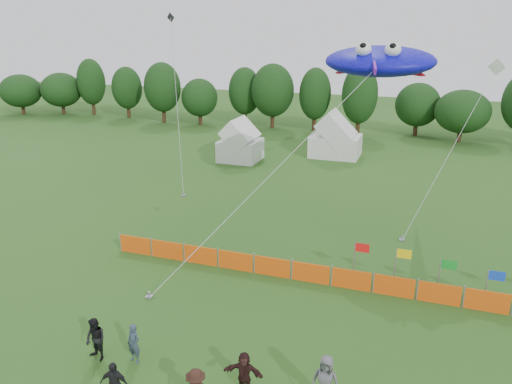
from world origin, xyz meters
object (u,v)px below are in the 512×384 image
(barrier_fence, at_px, (310,273))
(spectator_b, at_px, (96,340))
(tent_right, at_px, (336,139))
(stingray_kite, at_px, (381,61))
(tent_left, at_px, (240,144))
(spectator_d, at_px, (114,384))
(spectator_f, at_px, (244,372))
(spectator_e, at_px, (326,381))
(spectator_a, at_px, (134,343))

(barrier_fence, relative_size, spectator_b, 12.74)
(tent_right, distance_m, stingray_kite, 19.77)
(tent_left, relative_size, spectator_d, 2.17)
(spectator_d, xyz_separation_m, spectator_f, (3.80, 2.10, -0.08))
(tent_left, distance_m, barrier_fence, 24.12)
(spectator_e, xyz_separation_m, spectator_f, (-2.79, -0.25, -0.18))
(spectator_a, bearing_deg, spectator_f, 11.32)
(tent_left, bearing_deg, barrier_fence, -60.59)
(spectator_d, bearing_deg, spectator_a, 97.27)
(spectator_a, xyz_separation_m, spectator_b, (-1.43, -0.36, 0.07))
(spectator_d, bearing_deg, tent_right, 79.82)
(stingray_kite, bearing_deg, barrier_fence, -101.68)
(spectator_f, bearing_deg, barrier_fence, 84.50)
(tent_right, bearing_deg, tent_left, -150.72)
(spectator_f, bearing_deg, spectator_b, 179.19)
(tent_right, bearing_deg, spectator_b, -94.27)
(spectator_d, height_order, spectator_f, spectator_d)
(spectator_e, relative_size, spectator_f, 1.24)
(tent_left, height_order, spectator_b, tent_left)
(tent_right, bearing_deg, spectator_d, -90.72)
(barrier_fence, bearing_deg, spectator_a, -120.24)
(spectator_e, xyz_separation_m, stingray_kite, (-0.68, 16.67, 9.24))
(tent_left, distance_m, spectator_e, 32.42)
(spectator_d, relative_size, spectator_e, 0.89)
(stingray_kite, bearing_deg, spectator_d, -107.27)
(tent_left, distance_m, spectator_f, 31.53)
(tent_right, height_order, barrier_fence, tent_right)
(spectator_f, height_order, stingray_kite, stingray_kite)
(spectator_e, bearing_deg, spectator_d, -157.70)
(barrier_fence, height_order, spectator_f, spectator_f)
(spectator_d, bearing_deg, tent_left, 94.29)
(barrier_fence, xyz_separation_m, spectator_e, (2.45, -8.11, 0.44))
(spectator_b, relative_size, spectator_f, 1.13)
(tent_right, height_order, stingray_kite, stingray_kite)
(stingray_kite, bearing_deg, spectator_b, -115.02)
(spectator_d, bearing_deg, stingray_kite, 63.28)
(tent_left, relative_size, spectator_a, 2.31)
(spectator_a, relative_size, spectator_d, 0.94)
(spectator_a, xyz_separation_m, spectator_d, (0.66, -2.21, 0.05))
(tent_right, bearing_deg, spectator_e, -79.67)
(spectator_a, bearing_deg, spectator_d, -60.52)
(tent_right, bearing_deg, stingray_kite, -72.20)
(tent_left, bearing_deg, spectator_b, -79.29)
(barrier_fence, xyz_separation_m, spectator_b, (-6.24, -8.60, 0.36))
(tent_left, xyz_separation_m, spectator_b, (5.60, -29.59, -0.76))
(spectator_b, xyz_separation_m, spectator_d, (2.10, -1.85, -0.02))
(tent_right, bearing_deg, barrier_fence, -81.79)
(barrier_fence, relative_size, spectator_a, 13.92)
(spectator_b, bearing_deg, spectator_d, -25.28)
(tent_left, xyz_separation_m, barrier_fence, (11.83, -20.99, -1.12))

